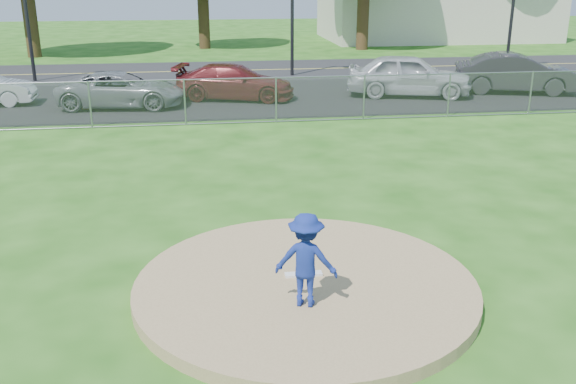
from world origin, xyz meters
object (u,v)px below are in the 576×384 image
Objects in this scene: traffic_signal_left at (31,5)px; commercial_building at (435,9)px; traffic_cone at (87,100)px; parked_car_pearl at (409,75)px; traffic_signal_right at (518,2)px; pitcher at (306,260)px; parked_car_gray at (122,90)px; parked_car_charcoal at (516,73)px; parked_car_darkred at (235,82)px.

commercial_building is at bearing 32.87° from traffic_signal_left.
parked_car_pearl reaches higher than traffic_cone.
traffic_signal_right is 9.83m from parked_car_pearl.
traffic_signal_left is at bearing 180.00° from traffic_signal_right.
parked_car_pearl is at bearing -112.49° from commercial_building.
parked_car_gray is (-4.24, 16.02, -0.26)m from pitcher.
parked_car_charcoal is at bearing -114.94° from traffic_signal_right.
parked_car_charcoal reaches higher than traffic_cone.
traffic_signal_left is at bearing -50.89° from pitcher.
traffic_signal_right is 3.96× the size of pitcher.
traffic_signal_left reaches higher than commercial_building.
parked_car_pearl is (-9.12, -22.02, -1.31)m from commercial_building.
traffic_signal_left reaches higher than parked_car_pearl.
commercial_building is at bearing -21.51° from parked_car_darkred.
traffic_cone is at bearing 108.16° from parked_car_pearl.
traffic_signal_left is 1.00× the size of traffic_signal_right.
traffic_cone is (-5.52, 15.94, -0.57)m from pitcher.
pitcher is at bearing 161.01° from parked_car_charcoal.
parked_car_charcoal is (15.84, 0.78, 0.16)m from parked_car_gray.
parked_car_charcoal is at bearing -74.11° from parked_car_pearl.
pitcher is at bearing 171.92° from parked_car_pearl.
traffic_cone is at bearing 99.45° from parked_car_gray.
traffic_signal_right reaches higher than commercial_building.
parked_car_charcoal is (-4.52, -21.92, -1.35)m from commercial_building.
parked_car_gray reaches higher than traffic_cone.
parked_car_gray is 0.94× the size of parked_car_pearl.
parked_car_pearl reaches higher than parked_car_charcoal.
traffic_signal_left reaches higher than traffic_cone.
commercial_building reaches higher than parked_car_pearl.
traffic_signal_left is at bearing 89.34° from parked_car_charcoal.
parked_car_darkred is at bearing -71.48° from parked_car_gray.
pitcher is 0.29× the size of parked_car_charcoal.
parked_car_pearl is at bearing -77.18° from parked_car_darkred.
parked_car_darkred is at bearing -126.54° from commercial_building.
pitcher reaches higher than traffic_cone.
commercial_building is 30.53m from parked_car_gray.
parked_car_charcoal is at bearing -106.36° from pitcher.
traffic_cone is 0.14× the size of parked_car_darkred.
parked_car_darkred is at bearing -71.73° from pitcher.
traffic_cone is (-21.64, -22.78, -1.83)m from commercial_building.
parked_car_gray is at bearing -56.69° from traffic_signal_left.
parked_car_charcoal is (4.60, 0.10, -0.04)m from parked_car_pearl.
parked_car_pearl is 1.01× the size of parked_car_charcoal.
traffic_cone is 17.15m from parked_car_charcoal.
traffic_signal_left is 16.95m from parked_car_pearl.
traffic_cone is at bearing -161.16° from traffic_signal_right.
parked_car_gray is (-18.60, -6.70, -2.71)m from traffic_signal_right.
traffic_signal_left reaches higher than parked_car_gray.
pitcher is at bearing -122.29° from traffic_signal_right.
commercial_building is at bearing 83.71° from traffic_signal_right.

